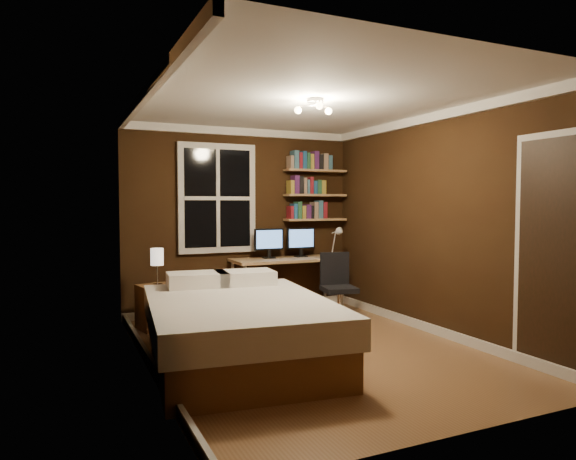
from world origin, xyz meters
name	(u,v)px	position (x,y,z in m)	size (l,w,h in m)	color
floor	(310,350)	(0.00, 0.00, 0.00)	(4.20, 4.20, 0.00)	brown
wall_back	(241,220)	(0.00, 2.10, 1.25)	(3.20, 0.04, 2.50)	black
wall_left	(147,230)	(-1.60, 0.00, 1.25)	(0.04, 4.20, 2.50)	black
wall_right	(437,224)	(1.60, 0.00, 1.25)	(0.04, 4.20, 2.50)	black
ceiling	(311,100)	(0.00, 0.00, 2.50)	(3.20, 4.20, 0.02)	white
window	(217,198)	(-0.35, 2.06, 1.55)	(1.06, 0.06, 1.46)	silver
door	(558,257)	(1.59, -1.55, 1.02)	(0.03, 0.82, 2.05)	black
ceiling_fixture	(315,109)	(0.00, -0.10, 2.40)	(0.44, 0.44, 0.18)	beige
bookshelf_lower	(315,220)	(1.08, 1.98, 1.25)	(0.92, 0.22, 0.03)	tan
books_row_lower	(315,211)	(1.08, 1.98, 1.38)	(0.54, 0.16, 0.23)	maroon
bookshelf_middle	(315,195)	(1.08, 1.98, 1.60)	(0.92, 0.22, 0.03)	tan
books_row_middle	(315,186)	(1.08, 1.98, 1.73)	(0.54, 0.16, 0.23)	navy
bookshelf_upper	(315,171)	(1.08, 1.98, 1.95)	(0.92, 0.22, 0.03)	tan
books_row_upper	(315,162)	(1.08, 1.98, 2.08)	(0.60, 0.16, 0.23)	#255838
bed	(238,328)	(-0.80, -0.08, 0.32)	(1.82, 2.37, 0.75)	brown
nightstand	(158,307)	(-1.25, 1.54, 0.26)	(0.42, 0.42, 0.52)	brown
bedside_lamp	(157,267)	(-1.25, 1.54, 0.74)	(0.15, 0.15, 0.43)	white
radiator	(221,294)	(-0.33, 2.00, 0.27)	(0.36, 0.12, 0.53)	silver
desk	(288,263)	(0.56, 1.79, 0.67)	(1.55, 0.58, 0.73)	tan
monitor_left	(269,243)	(0.31, 1.87, 0.94)	(0.42, 0.12, 0.41)	black
monitor_right	(301,242)	(0.80, 1.87, 0.94)	(0.42, 0.12, 0.41)	black
desk_lamp	(336,241)	(1.23, 1.63, 0.95)	(0.14, 0.32, 0.44)	silver
office_chair	(338,298)	(0.84, 0.89, 0.32)	(0.48, 0.48, 0.87)	black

